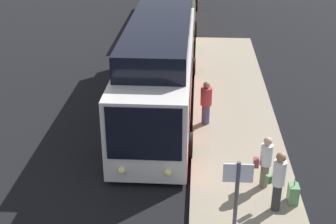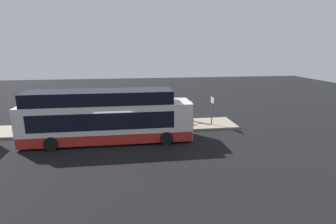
# 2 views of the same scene
# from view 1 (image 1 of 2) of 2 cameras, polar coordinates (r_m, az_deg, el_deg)

# --- Properties ---
(ground) EXTENTS (80.00, 80.00, 0.00)m
(ground) POSITION_cam_1_polar(r_m,az_deg,el_deg) (19.15, -1.70, 0.10)
(ground) COLOR black
(platform) EXTENTS (20.00, 3.22, 0.18)m
(platform) POSITION_cam_1_polar(r_m,az_deg,el_deg) (19.10, 7.93, 0.08)
(platform) COLOR gray
(platform) RESTS_ON ground
(bus_lead) EXTENTS (11.87, 2.82, 3.68)m
(bus_lead) POSITION_cam_1_polar(r_m,az_deg,el_deg) (19.01, -0.94, 5.28)
(bus_lead) COLOR silver
(bus_lead) RESTS_ON ground
(bus_second) EXTENTS (10.94, 2.82, 2.83)m
(bus_second) POSITION_cam_1_polar(r_m,az_deg,el_deg) (32.28, 1.06, 13.43)
(bus_second) COLOR #B2ADA8
(bus_second) RESTS_ON ground
(passenger_boarding) EXTENTS (0.36, 0.53, 1.66)m
(passenger_boarding) POSITION_cam_1_polar(r_m,az_deg,el_deg) (14.02, 11.77, -5.78)
(passenger_boarding) COLOR #6B604C
(passenger_boarding) RESTS_ON platform
(passenger_waiting) EXTENTS (0.60, 0.58, 1.82)m
(passenger_waiting) POSITION_cam_1_polar(r_m,az_deg,el_deg) (13.08, 13.28, -7.93)
(passenger_waiting) COLOR #2D2D33
(passenger_waiting) RESTS_ON platform
(passenger_with_bags) EXTENTS (0.58, 0.58, 1.70)m
(passenger_with_bags) POSITION_cam_1_polar(r_m,az_deg,el_deg) (17.45, 4.68, 1.30)
(passenger_with_bags) COLOR #4C476B
(passenger_with_bags) RESTS_ON platform
(suitcase) EXTENTS (0.37, 0.28, 0.80)m
(suitcase) POSITION_cam_1_polar(r_m,az_deg,el_deg) (13.86, 15.01, -9.61)
(suitcase) COLOR #598C59
(suitcase) RESTS_ON platform
(sign_post) EXTENTS (0.10, 0.71, 2.39)m
(sign_post) POSITION_cam_1_polar(r_m,az_deg,el_deg) (11.40, 8.37, -9.78)
(sign_post) COLOR #4C4C51
(sign_post) RESTS_ON platform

